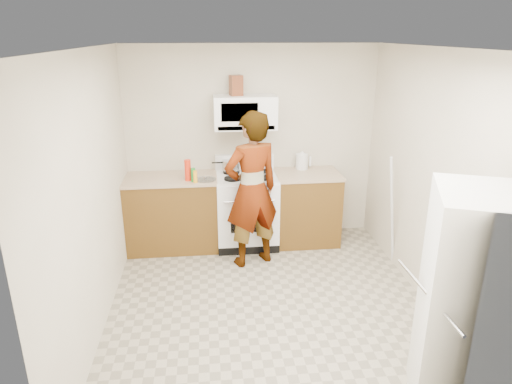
{
  "coord_description": "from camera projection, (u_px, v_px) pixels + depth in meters",
  "views": [
    {
      "loc": [
        -0.58,
        -3.94,
        2.63
      ],
      "look_at": [
        -0.08,
        0.55,
        1.04
      ],
      "focal_mm": 32.0,
      "sensor_mm": 36.0,
      "label": 1
    }
  ],
  "objects": [
    {
      "name": "floor",
      "position": [
        270.0,
        306.0,
        4.63
      ],
      "size": [
        3.6,
        3.6,
        0.0
      ],
      "primitive_type": "plane",
      "color": "gray",
      "rests_on": "ground"
    },
    {
      "name": "back_wall",
      "position": [
        252.0,
        145.0,
        5.89
      ],
      "size": [
        3.2,
        0.02,
        2.5
      ],
      "primitive_type": "cube",
      "color": "beige",
      "rests_on": "floor"
    },
    {
      "name": "right_wall",
      "position": [
        435.0,
        184.0,
        4.38
      ],
      "size": [
        0.02,
        3.6,
        2.5
      ],
      "primitive_type": "cube",
      "color": "beige",
      "rests_on": "floor"
    },
    {
      "name": "cabinet_left",
      "position": [
        173.0,
        214.0,
        5.77
      ],
      "size": [
        1.12,
        0.62,
        0.9
      ],
      "primitive_type": "cube",
      "color": "#553714",
      "rests_on": "floor"
    },
    {
      "name": "counter_left",
      "position": [
        170.0,
        179.0,
        5.61
      ],
      "size": [
        1.14,
        0.64,
        0.03
      ],
      "primitive_type": "cube",
      "color": "tan",
      "rests_on": "cabinet_left"
    },
    {
      "name": "cabinet_right",
      "position": [
        306.0,
        208.0,
        5.95
      ],
      "size": [
        0.8,
        0.62,
        0.9
      ],
      "primitive_type": "cube",
      "color": "#553714",
      "rests_on": "floor"
    },
    {
      "name": "counter_right",
      "position": [
        307.0,
        174.0,
        5.79
      ],
      "size": [
        0.82,
        0.64,
        0.03
      ],
      "primitive_type": "cube",
      "color": "tan",
      "rests_on": "cabinet_right"
    },
    {
      "name": "gas_range",
      "position": [
        247.0,
        209.0,
        5.85
      ],
      "size": [
        0.76,
        0.65,
        1.13
      ],
      "color": "white",
      "rests_on": "floor"
    },
    {
      "name": "microwave",
      "position": [
        245.0,
        112.0,
        5.56
      ],
      "size": [
        0.76,
        0.38,
        0.4
      ],
      "primitive_type": "cube",
      "color": "white",
      "rests_on": "back_wall"
    },
    {
      "name": "person",
      "position": [
        252.0,
        190.0,
        5.21
      ],
      "size": [
        0.78,
        0.65,
        1.83
      ],
      "primitive_type": "imported",
      "rotation": [
        0.0,
        0.0,
        3.52
      ],
      "color": "tan",
      "rests_on": "floor"
    },
    {
      "name": "fridge",
      "position": [
        477.0,
        312.0,
        3.06
      ],
      "size": [
        0.91,
        0.91,
        1.7
      ],
      "primitive_type": "cube",
      "rotation": [
        0.0,
        0.0,
        -0.38
      ],
      "color": "beige",
      "rests_on": "floor"
    },
    {
      "name": "kettle",
      "position": [
        302.0,
        162.0,
        5.93
      ],
      "size": [
        0.21,
        0.21,
        0.19
      ],
      "primitive_type": "cylinder",
      "rotation": [
        0.0,
        0.0,
        -0.4
      ],
      "color": "silver",
      "rests_on": "counter_right"
    },
    {
      "name": "jug",
      "position": [
        236.0,
        85.0,
        5.46
      ],
      "size": [
        0.17,
        0.17,
        0.24
      ],
      "primitive_type": "cube",
      "rotation": [
        0.0,
        0.0,
        0.25
      ],
      "color": "#632D17",
      "rests_on": "microwave"
    },
    {
      "name": "saucepan",
      "position": [
        231.0,
        165.0,
        5.82
      ],
      "size": [
        0.29,
        0.29,
        0.12
      ],
      "primitive_type": "cylinder",
      "rotation": [
        0.0,
        0.0,
        0.33
      ],
      "color": "#BCBCC1",
      "rests_on": "gas_range"
    },
    {
      "name": "tray",
      "position": [
        252.0,
        176.0,
        5.6
      ],
      "size": [
        0.28,
        0.22,
        0.05
      ],
      "primitive_type": "cube",
      "rotation": [
        0.0,
        0.0,
        0.26
      ],
      "color": "silver",
      "rests_on": "gas_range"
    },
    {
      "name": "bottle_spray",
      "position": [
        188.0,
        170.0,
        5.45
      ],
      "size": [
        0.09,
        0.09,
        0.26
      ],
      "primitive_type": "cylinder",
      "rotation": [
        0.0,
        0.0,
        -0.19
      ],
      "color": "red",
      "rests_on": "counter_left"
    },
    {
      "name": "bottle_hot_sauce",
      "position": [
        195.0,
        177.0,
        5.39
      ],
      "size": [
        0.06,
        0.06,
        0.15
      ],
      "primitive_type": "cylinder",
      "rotation": [
        0.0,
        0.0,
        -0.41
      ],
      "color": "#F5A41B",
      "rests_on": "counter_left"
    },
    {
      "name": "bottle_green_cap",
      "position": [
        193.0,
        175.0,
        5.42
      ],
      "size": [
        0.05,
        0.05,
        0.17
      ],
      "primitive_type": "cylinder",
      "rotation": [
        0.0,
        0.0,
        -0.02
      ],
      "color": "#167D26",
      "rests_on": "counter_left"
    },
    {
      "name": "pot_lid",
      "position": [
        205.0,
        179.0,
        5.51
      ],
      "size": [
        0.34,
        0.34,
        0.01
      ],
      "primitive_type": "cylinder",
      "rotation": [
        0.0,
        0.0,
        0.4
      ],
      "color": "silver",
      "rests_on": "counter_left"
    },
    {
      "name": "broom",
      "position": [
        392.0,
        212.0,
        5.22
      ],
      "size": [
        0.25,
        0.19,
        1.35
      ],
      "primitive_type": "cylinder",
      "rotation": [
        0.14,
        -0.14,
        -0.17
      ],
      "color": "silver",
      "rests_on": "floor"
    }
  ]
}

